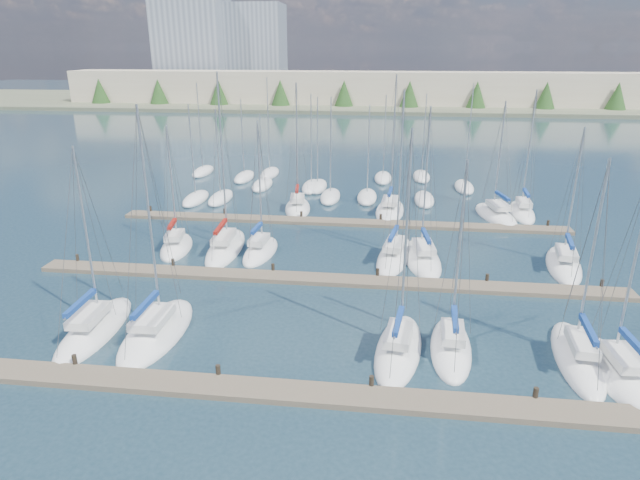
# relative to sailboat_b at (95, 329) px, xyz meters

# --- Properties ---
(ground) EXTENTS (400.00, 400.00, 0.00)m
(ground) POSITION_rel_sailboat_b_xyz_m (13.03, 53.19, -0.17)
(ground) COLOR #243B48
(ground) RESTS_ON ground
(dock_near) EXTENTS (44.00, 1.93, 1.10)m
(dock_near) POSITION_rel_sailboat_b_xyz_m (13.03, -4.79, -0.02)
(dock_near) COLOR #6B5E4C
(dock_near) RESTS_ON ground
(dock_mid) EXTENTS (44.00, 1.93, 1.10)m
(dock_mid) POSITION_rel_sailboat_b_xyz_m (13.03, 9.21, -0.02)
(dock_mid) COLOR #6B5E4C
(dock_mid) RESTS_ON ground
(dock_far) EXTENTS (44.00, 1.93, 1.10)m
(dock_far) POSITION_rel_sailboat_b_xyz_m (13.03, 23.21, -0.02)
(dock_far) COLOR #6B5E4C
(dock_far) RESTS_ON ground
(sailboat_b) EXTENTS (3.10, 8.83, 12.04)m
(sailboat_b) POSITION_rel_sailboat_b_xyz_m (0.00, 0.00, 0.00)
(sailboat_b) COLOR white
(sailboat_b) RESTS_ON ground
(sailboat_j) EXTENTS (2.76, 6.92, 11.73)m
(sailboat_j) POSITION_rel_sailboat_b_xyz_m (7.07, 14.29, 0.01)
(sailboat_j) COLOR white
(sailboat_j) RESTS_ON ground
(sailboat_d) EXTENTS (3.61, 8.41, 13.36)m
(sailboat_d) POSITION_rel_sailboat_b_xyz_m (18.46, -0.01, 0.01)
(sailboat_d) COLOR white
(sailboat_d) RESTS_ON ground
(sailboat_g) EXTENTS (3.05, 7.77, 12.89)m
(sailboat_g) POSITION_rel_sailboat_b_xyz_m (29.98, -0.99, 0.01)
(sailboat_g) COLOR white
(sailboat_g) RESTS_ON ground
(sailboat_k) EXTENTS (4.11, 9.71, 14.17)m
(sailboat_k) POSITION_rel_sailboat_b_xyz_m (18.35, 14.72, 0.01)
(sailboat_k) COLOR white
(sailboat_k) RESTS_ON ground
(sailboat_i) EXTENTS (3.31, 9.74, 15.44)m
(sailboat_i) POSITION_rel_sailboat_b_xyz_m (3.89, 14.74, 0.02)
(sailboat_i) COLOR white
(sailboat_i) RESTS_ON ground
(sailboat_c) EXTENTS (3.31, 8.70, 14.33)m
(sailboat_c) POSITION_rel_sailboat_b_xyz_m (3.89, 0.22, 0.00)
(sailboat_c) COLOR white
(sailboat_c) RESTS_ON ground
(sailboat_h) EXTENTS (3.60, 6.86, 11.30)m
(sailboat_h) POSITION_rel_sailboat_b_xyz_m (-0.42, 14.45, 0.01)
(sailboat_h) COLOR white
(sailboat_h) RESTS_ON ground
(sailboat_r) EXTENTS (2.98, 8.25, 13.32)m
(sailboat_r) POSITION_rel_sailboat_b_xyz_m (31.74, 28.92, 0.02)
(sailboat_r) COLOR white
(sailboat_r) RESTS_ON ground
(sailboat_l) EXTENTS (3.63, 8.86, 13.03)m
(sailboat_l) POSITION_rel_sailboat_b_xyz_m (20.58, 14.33, 0.00)
(sailboat_l) COLOR white
(sailboat_l) RESTS_ON ground
(sailboat_p) EXTENTS (3.56, 8.96, 14.71)m
(sailboat_p) POSITION_rel_sailboat_b_xyz_m (17.96, 27.85, 0.01)
(sailboat_p) COLOR white
(sailboat_p) RESTS_ON ground
(sailboat_q) EXTENTS (4.57, 8.93, 12.31)m
(sailboat_q) POSITION_rel_sailboat_b_xyz_m (28.79, 27.43, -0.00)
(sailboat_q) COLOR white
(sailboat_q) RESTS_ON ground
(sailboat_e) EXTENTS (2.80, 7.35, 11.73)m
(sailboat_e) POSITION_rel_sailboat_b_xyz_m (21.46, 0.52, 0.01)
(sailboat_e) COLOR white
(sailboat_e) RESTS_ON ground
(sailboat_o) EXTENTS (3.64, 7.65, 13.87)m
(sailboat_o) POSITION_rel_sailboat_b_xyz_m (8.08, 27.59, 0.02)
(sailboat_o) COLOR white
(sailboat_o) RESTS_ON ground
(sailboat_m) EXTENTS (3.97, 8.62, 11.66)m
(sailboat_m) POSITION_rel_sailboat_b_xyz_m (31.70, 14.37, 0.00)
(sailboat_m) COLOR white
(sailboat_m) RESTS_ON ground
(sailboat_f) EXTENTS (3.10, 8.49, 12.00)m
(sailboat_f) POSITION_rel_sailboat_b_xyz_m (28.33, 0.30, 0.01)
(sailboat_f) COLOR white
(sailboat_f) RESTS_ON ground
(distant_boats) EXTENTS (36.93, 20.75, 13.30)m
(distant_boats) POSITION_rel_sailboat_b_xyz_m (8.69, 36.96, 0.12)
(distant_boats) COLOR #9EA0A5
(distant_boats) RESTS_ON ground
(shoreline) EXTENTS (400.00, 60.00, 38.00)m
(shoreline) POSITION_rel_sailboat_b_xyz_m (-0.26, 142.96, 7.27)
(shoreline) COLOR #666B51
(shoreline) RESTS_ON ground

